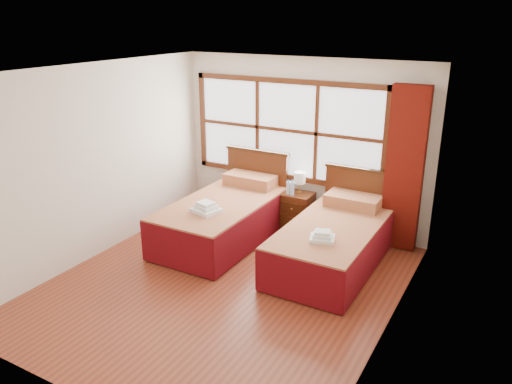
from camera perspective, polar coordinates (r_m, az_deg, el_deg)
The scene contains 15 objects.
floor at distance 6.32m, azimuth -3.65°, elevation -10.51°, with size 4.50×4.50×0.00m, color brown.
ceiling at distance 5.50m, azimuth -4.24°, elevation 13.64°, with size 4.50×4.50×0.00m, color white.
wall_back at distance 7.68m, azimuth 5.27°, elevation 5.47°, with size 4.00×4.00×0.00m, color silver.
wall_left at distance 7.03m, azimuth -17.77°, elevation 3.26°, with size 4.50×4.50×0.00m, color silver.
wall_right at distance 5.04m, azimuth 15.58°, elevation -2.92°, with size 4.50×4.50×0.00m, color silver.
window at distance 7.70m, azimuth 3.49°, elevation 7.09°, with size 3.16×0.06×1.56m.
curtain at distance 7.11m, azimuth 16.62°, elevation 2.47°, with size 0.50×0.16×2.30m, color #5D1109.
bed_left at distance 7.42m, azimuth -3.42°, elevation -2.74°, with size 1.18×2.28×1.15m.
bed_right at distance 6.74m, azimuth 8.92°, elevation -5.52°, with size 1.12×2.17×1.09m.
nightstand at distance 7.74m, azimuth 4.77°, elevation -2.24°, with size 0.44×0.44×0.59m.
towels_left at distance 6.84m, azimuth -5.72°, elevation -1.87°, with size 0.41×0.38×0.15m.
towels_right at distance 6.11m, azimuth 7.59°, elevation -5.06°, with size 0.36×0.33×0.12m.
lamp at distance 7.58m, azimuth 5.02°, elevation 1.56°, with size 0.17×0.17×0.33m.
bottle_near at distance 7.56m, azimuth 3.71°, elevation 0.48°, with size 0.06×0.06×0.23m.
bottle_far at distance 7.53m, azimuth 4.16°, elevation 0.43°, with size 0.06×0.06×0.24m.
Camera 1 is at (3.00, -4.57, 3.17)m, focal length 35.00 mm.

